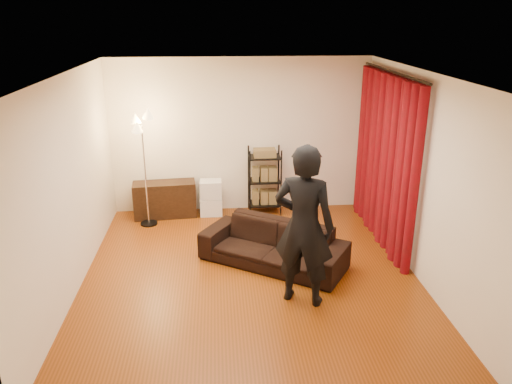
{
  "coord_description": "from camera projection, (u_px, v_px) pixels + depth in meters",
  "views": [
    {
      "loc": [
        -0.41,
        -6.02,
        3.39
      ],
      "look_at": [
        0.1,
        0.3,
        1.1
      ],
      "focal_mm": 35.0,
      "sensor_mm": 36.0,
      "label": 1
    }
  ],
  "objects": [
    {
      "name": "sofa",
      "position": [
        273.0,
        245.0,
        7.03
      ],
      "size": [
        2.15,
        1.77,
        0.6
      ],
      "primitive_type": "imported",
      "rotation": [
        0.0,
        0.0,
        -0.57
      ],
      "color": "black",
      "rests_on": "ground"
    },
    {
      "name": "floor_lamp",
      "position": [
        145.0,
        171.0,
        8.14
      ],
      "size": [
        0.39,
        0.39,
        1.9
      ],
      "primitive_type": null,
      "rotation": [
        0.0,
        0.0,
        -0.15
      ],
      "color": "silver",
      "rests_on": "ground"
    },
    {
      "name": "floor",
      "position": [
        250.0,
        275.0,
        6.83
      ],
      "size": [
        5.0,
        5.0,
        0.0
      ],
      "primitive_type": "plane",
      "color": "#81380F",
      "rests_on": "ground"
    },
    {
      "name": "curtain",
      "position": [
        384.0,
        159.0,
        7.61
      ],
      "size": [
        0.22,
        2.65,
        2.55
      ],
      "primitive_type": null,
      "color": "maroon",
      "rests_on": "ground"
    },
    {
      "name": "wire_shelf",
      "position": [
        265.0,
        181.0,
        8.79
      ],
      "size": [
        0.57,
        0.43,
        1.19
      ],
      "primitive_type": null,
      "rotation": [
        0.0,
        0.0,
        -0.1
      ],
      "color": "black",
      "rests_on": "ground"
    },
    {
      "name": "media_cabinet",
      "position": [
        165.0,
        199.0,
        8.7
      ],
      "size": [
        1.1,
        0.5,
        0.62
      ],
      "primitive_type": "cube",
      "rotation": [
        0.0,
        0.0,
        0.09
      ],
      "color": "black",
      "rests_on": "ground"
    },
    {
      "name": "storage_boxes",
      "position": [
        211.0,
        198.0,
        8.76
      ],
      "size": [
        0.39,
        0.31,
        0.64
      ],
      "primitive_type": null,
      "rotation": [
        0.0,
        0.0,
        0.02
      ],
      "color": "silver",
      "rests_on": "ground"
    },
    {
      "name": "person",
      "position": [
        304.0,
        226.0,
        5.91
      ],
      "size": [
        0.86,
        0.74,
        2.0
      ],
      "primitive_type": "imported",
      "rotation": [
        0.0,
        0.0,
        2.72
      ],
      "color": "black",
      "rests_on": "ground"
    },
    {
      "name": "wall_left",
      "position": [
        70.0,
        186.0,
        6.2
      ],
      "size": [
        0.0,
        5.0,
        5.0
      ],
      "primitive_type": "plane",
      "rotation": [
        1.57,
        0.0,
        1.57
      ],
      "color": "white",
      "rests_on": "ground"
    },
    {
      "name": "wall_front",
      "position": [
        271.0,
        281.0,
        4.02
      ],
      "size": [
        5.0,
        0.0,
        5.0
      ],
      "primitive_type": "plane",
      "rotation": [
        -1.57,
        0.0,
        0.0
      ],
      "color": "white",
      "rests_on": "ground"
    },
    {
      "name": "wall_right",
      "position": [
        421.0,
        177.0,
        6.54
      ],
      "size": [
        0.0,
        5.0,
        5.0
      ],
      "primitive_type": "plane",
      "rotation": [
        1.57,
        0.0,
        -1.57
      ],
      "color": "white",
      "rests_on": "ground"
    },
    {
      "name": "curtain_rod",
      "position": [
        393.0,
        72.0,
        7.16
      ],
      "size": [
        0.04,
        2.65,
        0.04
      ],
      "primitive_type": "cylinder",
      "rotation": [
        1.57,
        0.0,
        0.0
      ],
      "color": "black",
      "rests_on": "wall_right"
    },
    {
      "name": "ceiling",
      "position": [
        250.0,
        74.0,
        5.91
      ],
      "size": [
        5.0,
        5.0,
        0.0
      ],
      "primitive_type": "plane",
      "rotation": [
        3.14,
        0.0,
        0.0
      ],
      "color": "white",
      "rests_on": "ground"
    },
    {
      "name": "wall_back",
      "position": [
        240.0,
        136.0,
        8.71
      ],
      "size": [
        5.0,
        0.0,
        5.0
      ],
      "primitive_type": "plane",
      "rotation": [
        1.57,
        0.0,
        0.0
      ],
      "color": "white",
      "rests_on": "ground"
    }
  ]
}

